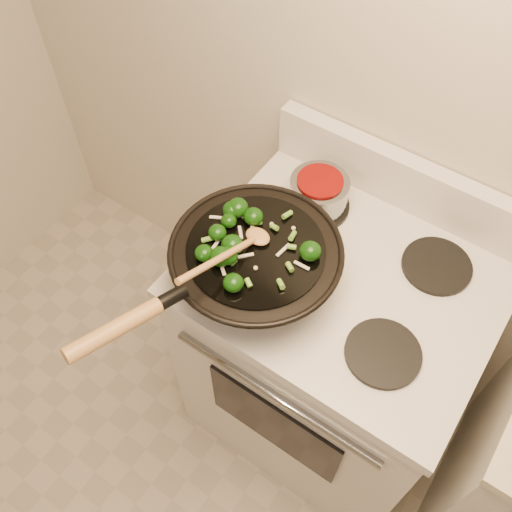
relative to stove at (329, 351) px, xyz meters
The scene contains 5 objects.
stove is the anchor object (origin of this frame).
wok 0.58m from the stove, 138.93° to the right, with size 0.42×0.68×0.21m.
stirfry 0.67m from the stove, 143.53° to the right, with size 0.29×0.28×0.05m.
wooden_spoon 0.69m from the stove, 134.93° to the right, with size 0.07×0.28×0.11m.
saucepan 0.56m from the stove, 141.00° to the left, with size 0.16×0.25×0.10m.
Camera 1 is at (0.02, 0.37, 2.14)m, focal length 40.00 mm.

